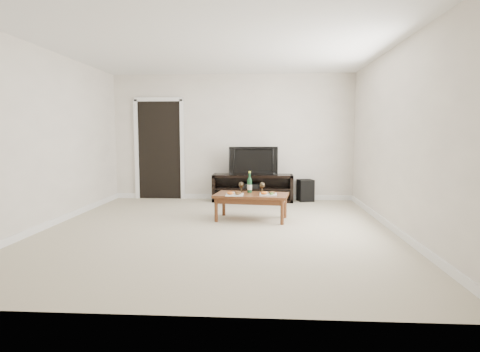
% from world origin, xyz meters
% --- Properties ---
extents(floor, '(5.50, 5.50, 0.00)m').
position_xyz_m(floor, '(0.00, 0.00, 0.00)').
color(floor, '#C1B69C').
rests_on(floor, ground).
extents(back_wall, '(5.00, 0.04, 2.60)m').
position_xyz_m(back_wall, '(0.00, 2.77, 1.30)').
color(back_wall, beige).
rests_on(back_wall, ground).
extents(ceiling, '(5.00, 5.50, 0.04)m').
position_xyz_m(ceiling, '(0.00, 0.00, 2.62)').
color(ceiling, white).
rests_on(ceiling, back_wall).
extents(doorway, '(0.90, 0.02, 2.05)m').
position_xyz_m(doorway, '(-1.55, 2.73, 1.02)').
color(doorway, black).
rests_on(doorway, ground).
extents(media_console, '(1.63, 0.45, 0.55)m').
position_xyz_m(media_console, '(0.43, 2.50, 0.28)').
color(media_console, black).
rests_on(media_console, ground).
extents(television, '(0.99, 0.29, 0.57)m').
position_xyz_m(television, '(0.43, 2.50, 0.83)').
color(television, black).
rests_on(television, media_console).
extents(av_receiver, '(0.43, 0.34, 0.08)m').
position_xyz_m(av_receiver, '(0.37, 2.48, 0.33)').
color(av_receiver, black).
rests_on(av_receiver, media_console).
extents(subwoofer, '(0.36, 0.36, 0.44)m').
position_xyz_m(subwoofer, '(1.51, 2.59, 0.22)').
color(subwoofer, black).
rests_on(subwoofer, ground).
extents(coffee_table, '(1.23, 0.78, 0.42)m').
position_xyz_m(coffee_table, '(0.47, 0.70, 0.21)').
color(coffee_table, brown).
rests_on(coffee_table, ground).
extents(plate_left, '(0.27, 0.27, 0.07)m').
position_xyz_m(plate_left, '(0.21, 0.55, 0.45)').
color(plate_left, white).
rests_on(plate_left, coffee_table).
extents(plate_right, '(0.27, 0.27, 0.07)m').
position_xyz_m(plate_right, '(0.73, 0.60, 0.45)').
color(plate_right, white).
rests_on(plate_right, coffee_table).
extents(wine_bottle, '(0.07, 0.07, 0.35)m').
position_xyz_m(wine_bottle, '(0.43, 0.86, 0.59)').
color(wine_bottle, '#103D1E').
rests_on(wine_bottle, coffee_table).
extents(goblet_left, '(0.09, 0.09, 0.17)m').
position_xyz_m(goblet_left, '(0.29, 0.90, 0.51)').
color(goblet_left, '#382D1E').
rests_on(goblet_left, coffee_table).
extents(goblet_right, '(0.09, 0.09, 0.17)m').
position_xyz_m(goblet_right, '(0.63, 0.86, 0.51)').
color(goblet_right, '#382D1E').
rests_on(goblet_right, coffee_table).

